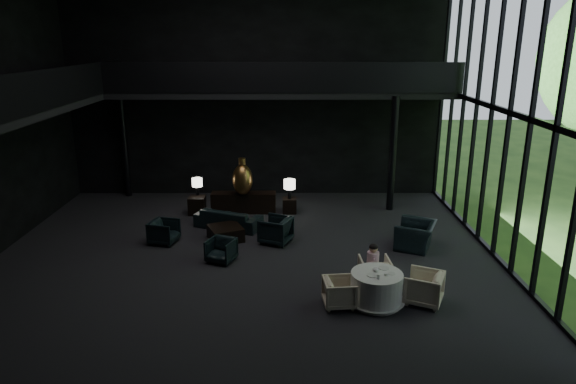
{
  "coord_description": "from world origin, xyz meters",
  "views": [
    {
      "loc": [
        1.14,
        -13.34,
        5.86
      ],
      "look_at": [
        1.17,
        0.5,
        1.69
      ],
      "focal_mm": 32.0,
      "sensor_mm": 36.0,
      "label": 1
    }
  ],
  "objects_px": {
    "lounge_armchair_south": "(221,250)",
    "coffee_table": "(226,233)",
    "window_armchair": "(416,229)",
    "table_lamp_right": "(290,185)",
    "lounge_armchair_east": "(276,227)",
    "lounge_armchair_west": "(164,231)",
    "dining_chair_west": "(339,292)",
    "child": "(373,256)",
    "dining_chair_north": "(375,270)",
    "dining_chair_east": "(424,285)",
    "dining_table": "(376,290)",
    "table_lamp_left": "(197,183)",
    "bronze_urn": "(243,179)",
    "console": "(244,202)",
    "side_table_right": "(290,205)",
    "sofa": "(228,215)",
    "side_table_left": "(197,205)"
  },
  "relations": [
    {
      "from": "lounge_armchair_east",
      "to": "dining_chair_north",
      "type": "bearing_deg",
      "value": 66.14
    },
    {
      "from": "lounge_armchair_west",
      "to": "lounge_armchair_south",
      "type": "distance_m",
      "value": 2.28
    },
    {
      "from": "lounge_armchair_east",
      "to": "window_armchair",
      "type": "relative_size",
      "value": 0.74
    },
    {
      "from": "dining_table",
      "to": "dining_chair_west",
      "type": "distance_m",
      "value": 0.86
    },
    {
      "from": "side_table_left",
      "to": "table_lamp_left",
      "type": "bearing_deg",
      "value": 90.0
    },
    {
      "from": "table_lamp_left",
      "to": "child",
      "type": "distance_m",
      "value": 7.64
    },
    {
      "from": "console",
      "to": "child",
      "type": "bearing_deg",
      "value": -56.8
    },
    {
      "from": "side_table_left",
      "to": "dining_table",
      "type": "height_order",
      "value": "dining_table"
    },
    {
      "from": "side_table_right",
      "to": "sofa",
      "type": "distance_m",
      "value": 2.47
    },
    {
      "from": "coffee_table",
      "to": "child",
      "type": "height_order",
      "value": "child"
    },
    {
      "from": "dining_table",
      "to": "console",
      "type": "bearing_deg",
      "value": 118.91
    },
    {
      "from": "side_table_right",
      "to": "lounge_armchair_west",
      "type": "bearing_deg",
      "value": -143.6
    },
    {
      "from": "bronze_urn",
      "to": "dining_table",
      "type": "xyz_separation_m",
      "value": [
        3.55,
        -6.21,
        -0.93
      ]
    },
    {
      "from": "child",
      "to": "lounge_armchair_south",
      "type": "bearing_deg",
      "value": -19.72
    },
    {
      "from": "window_armchair",
      "to": "side_table_right",
      "type": "bearing_deg",
      "value": -107.15
    },
    {
      "from": "table_lamp_left",
      "to": "coffee_table",
      "type": "distance_m",
      "value": 3.01
    },
    {
      "from": "console",
      "to": "lounge_armchair_south",
      "type": "bearing_deg",
      "value": -93.94
    },
    {
      "from": "side_table_right",
      "to": "lounge_armchair_east",
      "type": "bearing_deg",
      "value": -98.91
    },
    {
      "from": "console",
      "to": "bronze_urn",
      "type": "height_order",
      "value": "bronze_urn"
    },
    {
      "from": "sofa",
      "to": "child",
      "type": "relative_size",
      "value": 3.44
    },
    {
      "from": "bronze_urn",
      "to": "lounge_armchair_east",
      "type": "height_order",
      "value": "bronze_urn"
    },
    {
      "from": "lounge_armchair_west",
      "to": "dining_chair_east",
      "type": "xyz_separation_m",
      "value": [
        6.79,
        -3.62,
        0.05
      ]
    },
    {
      "from": "console",
      "to": "table_lamp_right",
      "type": "xyz_separation_m",
      "value": [
        1.6,
        -0.06,
        0.65
      ]
    },
    {
      "from": "bronze_urn",
      "to": "lounge_armchair_east",
      "type": "bearing_deg",
      "value": -65.28
    },
    {
      "from": "lounge_armchair_west",
      "to": "lounge_armchair_east",
      "type": "height_order",
      "value": "lounge_armchair_east"
    },
    {
      "from": "dining_chair_east",
      "to": "bronze_urn",
      "type": "bearing_deg",
      "value": -118.13
    },
    {
      "from": "lounge_armchair_west",
      "to": "dining_table",
      "type": "xyz_separation_m",
      "value": [
        5.69,
        -3.64,
        -0.06
      ]
    },
    {
      "from": "dining_table",
      "to": "dining_chair_west",
      "type": "height_order",
      "value": "dining_table"
    },
    {
      "from": "table_lamp_right",
      "to": "coffee_table",
      "type": "relative_size",
      "value": 0.72
    },
    {
      "from": "table_lamp_left",
      "to": "dining_chair_west",
      "type": "bearing_deg",
      "value": -56.97
    },
    {
      "from": "lounge_armchair_west",
      "to": "dining_chair_west",
      "type": "bearing_deg",
      "value": -113.7
    },
    {
      "from": "window_armchair",
      "to": "table_lamp_right",
      "type": "bearing_deg",
      "value": -106.92
    },
    {
      "from": "bronze_urn",
      "to": "dining_chair_north",
      "type": "distance_m",
      "value": 6.46
    },
    {
      "from": "coffee_table",
      "to": "dining_chair_north",
      "type": "xyz_separation_m",
      "value": [
        4.02,
        -2.91,
        0.15
      ]
    },
    {
      "from": "coffee_table",
      "to": "side_table_right",
      "type": "bearing_deg",
      "value": 52.23
    },
    {
      "from": "dining_chair_east",
      "to": "dining_table",
      "type": "bearing_deg",
      "value": -64.13
    },
    {
      "from": "dining_table",
      "to": "table_lamp_right",
      "type": "bearing_deg",
      "value": 107.05
    },
    {
      "from": "side_table_right",
      "to": "dining_table",
      "type": "height_order",
      "value": "dining_table"
    },
    {
      "from": "table_lamp_right",
      "to": "lounge_armchair_south",
      "type": "xyz_separation_m",
      "value": [
        -1.88,
        -4.06,
        -0.68
      ]
    },
    {
      "from": "lounge_armchair_south",
      "to": "coffee_table",
      "type": "height_order",
      "value": "lounge_armchair_south"
    },
    {
      "from": "side_table_left",
      "to": "dining_chair_east",
      "type": "height_order",
      "value": "dining_chair_east"
    },
    {
      "from": "lounge_armchair_south",
      "to": "table_lamp_right",
      "type": "bearing_deg",
      "value": 86.86
    },
    {
      "from": "lounge_armchair_east",
      "to": "dining_chair_west",
      "type": "height_order",
      "value": "lounge_armchair_east"
    },
    {
      "from": "bronze_urn",
      "to": "dining_chair_east",
      "type": "distance_m",
      "value": 7.79
    },
    {
      "from": "lounge_armchair_east",
      "to": "dining_table",
      "type": "height_order",
      "value": "lounge_armchair_east"
    },
    {
      "from": "table_lamp_right",
      "to": "lounge_armchair_west",
      "type": "bearing_deg",
      "value": -143.85
    },
    {
      "from": "table_lamp_right",
      "to": "dining_chair_west",
      "type": "bearing_deg",
      "value": -80.38
    },
    {
      "from": "table_lamp_right",
      "to": "dining_chair_north",
      "type": "relative_size",
      "value": 0.93
    },
    {
      "from": "coffee_table",
      "to": "dining_table",
      "type": "bearing_deg",
      "value": -44.88
    },
    {
      "from": "side_table_right",
      "to": "dining_table",
      "type": "xyz_separation_m",
      "value": [
        1.95,
        -6.4,
        0.07
      ]
    }
  ]
}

